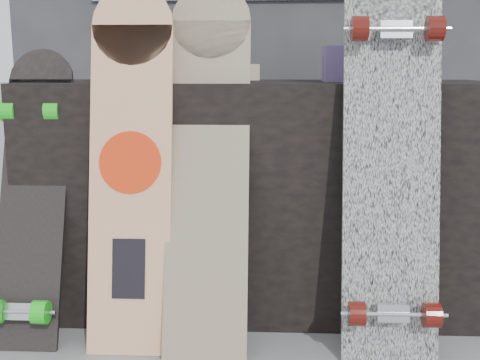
{
  "coord_description": "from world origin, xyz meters",
  "views": [
    {
      "loc": [
        0.02,
        -1.63,
        0.85
      ],
      "look_at": [
        -0.06,
        0.2,
        0.5
      ],
      "focal_mm": 45.0,
      "sensor_mm": 36.0,
      "label": 1
    }
  ],
  "objects_px": {
    "longboard_celtic": "(208,153)",
    "skateboard_dark": "(32,190)",
    "vendor_table": "(261,193)",
    "longboard_geisha": "(131,157)",
    "longboard_cascadia": "(392,139)"
  },
  "relations": [
    {
      "from": "longboard_celtic",
      "to": "skateboard_dark",
      "type": "bearing_deg",
      "value": 179.3
    },
    {
      "from": "vendor_table",
      "to": "longboard_geisha",
      "type": "relative_size",
      "value": 1.45
    },
    {
      "from": "vendor_table",
      "to": "longboard_cascadia",
      "type": "distance_m",
      "value": 0.59
    },
    {
      "from": "longboard_geisha",
      "to": "longboard_celtic",
      "type": "distance_m",
      "value": 0.24
    },
    {
      "from": "longboard_geisha",
      "to": "longboard_celtic",
      "type": "height_order",
      "value": "longboard_celtic"
    },
    {
      "from": "longboard_celtic",
      "to": "vendor_table",
      "type": "bearing_deg",
      "value": 63.47
    },
    {
      "from": "longboard_geisha",
      "to": "skateboard_dark",
      "type": "xyz_separation_m",
      "value": [
        -0.33,
        0.04,
        -0.11
      ]
    },
    {
      "from": "vendor_table",
      "to": "longboard_geisha",
      "type": "distance_m",
      "value": 0.56
    },
    {
      "from": "longboard_cascadia",
      "to": "skateboard_dark",
      "type": "relative_size",
      "value": 1.36
    },
    {
      "from": "vendor_table",
      "to": "skateboard_dark",
      "type": "bearing_deg",
      "value": -156.54
    },
    {
      "from": "longboard_geisha",
      "to": "skateboard_dark",
      "type": "distance_m",
      "value": 0.35
    },
    {
      "from": "longboard_celtic",
      "to": "longboard_cascadia",
      "type": "bearing_deg",
      "value": -6.32
    },
    {
      "from": "longboard_geisha",
      "to": "longboard_cascadia",
      "type": "height_order",
      "value": "longboard_cascadia"
    },
    {
      "from": "vendor_table",
      "to": "skateboard_dark",
      "type": "xyz_separation_m",
      "value": [
        -0.72,
        -0.31,
        0.07
      ]
    },
    {
      "from": "longboard_geisha",
      "to": "longboard_cascadia",
      "type": "bearing_deg",
      "value": -2.18
    }
  ]
}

